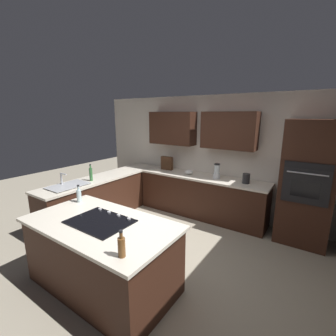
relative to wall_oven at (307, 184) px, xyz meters
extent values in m
plane|color=#9E937F|center=(1.85, 1.72, -1.06)|extent=(14.00, 14.00, 0.00)
cube|color=silver|center=(1.85, -0.38, 0.24)|extent=(6.00, 0.10, 2.60)
cube|color=#381E14|center=(1.45, -0.16, 0.82)|extent=(1.10, 0.34, 0.74)
cube|color=#381E14|center=(2.80, -0.16, 0.82)|extent=(1.10, 0.34, 0.74)
cube|color=#381E14|center=(1.95, 0.00, -0.63)|extent=(2.80, 0.60, 0.86)
cube|color=silver|center=(1.95, 0.00, -0.18)|extent=(2.84, 0.64, 0.04)
cube|color=#381E14|center=(3.67, 1.17, -0.63)|extent=(0.60, 2.90, 0.86)
cube|color=silver|center=(3.67, 1.17, -0.18)|extent=(0.64, 2.94, 0.04)
cube|color=#381E14|center=(2.02, 2.67, -0.63)|extent=(1.88, 0.99, 0.86)
cube|color=silver|center=(2.02, 2.67, -0.18)|extent=(1.96, 1.07, 0.04)
cube|color=#381E14|center=(0.00, 0.00, 0.00)|extent=(0.80, 0.60, 2.12)
cube|color=black|center=(0.00, 0.31, 0.03)|extent=(0.66, 0.03, 0.56)
cube|color=black|center=(0.00, 0.32, -0.01)|extent=(0.40, 0.01, 0.26)
cube|color=black|center=(0.00, 0.31, 0.36)|extent=(0.66, 0.02, 0.11)
cylinder|color=silver|center=(0.00, 0.35, 0.25)|extent=(0.56, 0.02, 0.02)
cube|color=#515456|center=(3.67, 1.86, -0.15)|extent=(0.40, 0.30, 0.02)
cube|color=#515456|center=(3.67, 2.20, -0.15)|extent=(0.40, 0.30, 0.02)
cube|color=#B7BABF|center=(3.67, 2.03, -0.15)|extent=(0.46, 0.70, 0.01)
cylinder|color=#B7BABF|center=(3.87, 2.03, -0.05)|extent=(0.03, 0.03, 0.22)
cylinder|color=#B7BABF|center=(3.79, 2.03, 0.06)|extent=(0.18, 0.02, 0.02)
cube|color=black|center=(2.02, 2.67, -0.16)|extent=(0.76, 0.56, 0.01)
cylinder|color=#B2B2B7|center=(1.75, 2.44, -0.14)|extent=(0.04, 0.04, 0.02)
cylinder|color=#B2B2B7|center=(1.93, 2.44, -0.14)|extent=(0.04, 0.04, 0.02)
cylinder|color=#B2B2B7|center=(2.11, 2.44, -0.14)|extent=(0.04, 0.04, 0.02)
cylinder|color=#B2B2B7|center=(2.29, 2.44, -0.14)|extent=(0.04, 0.04, 0.02)
cylinder|color=silver|center=(1.60, 0.00, -0.11)|extent=(0.15, 0.15, 0.11)
cylinder|color=silver|center=(1.60, 0.00, 0.04)|extent=(0.11, 0.11, 0.18)
cylinder|color=black|center=(1.60, 0.00, 0.14)|extent=(0.12, 0.12, 0.03)
ellipsoid|color=white|center=(2.25, 0.00, -0.11)|extent=(0.18, 0.18, 0.10)
cube|color=#472B19|center=(2.90, -0.08, -0.01)|extent=(0.29, 0.10, 0.32)
cube|color=#472B19|center=(2.90, -0.03, -0.01)|extent=(0.27, 0.02, 0.02)
cylinder|color=#262628|center=(1.00, 0.00, -0.07)|extent=(0.14, 0.14, 0.19)
cylinder|color=#336B38|center=(3.62, 1.55, -0.03)|extent=(0.06, 0.06, 0.26)
cylinder|color=#336B38|center=(3.62, 1.55, 0.13)|extent=(0.03, 0.03, 0.06)
cylinder|color=black|center=(3.62, 1.55, 0.17)|extent=(0.03, 0.03, 0.02)
cylinder|color=silver|center=(2.81, 2.40, -0.07)|extent=(0.07, 0.07, 0.19)
cylinder|color=silver|center=(2.81, 2.40, 0.06)|extent=(0.03, 0.03, 0.06)
cylinder|color=black|center=(2.81, 2.40, 0.10)|extent=(0.04, 0.04, 0.02)
cylinder|color=brown|center=(1.28, 3.04, -0.07)|extent=(0.07, 0.07, 0.19)
cylinder|color=brown|center=(1.28, 3.04, 0.06)|extent=(0.03, 0.03, 0.06)
cylinder|color=black|center=(1.28, 3.04, 0.10)|extent=(0.04, 0.04, 0.02)
camera|label=1|loc=(-0.15, 4.39, 1.14)|focal=24.76mm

